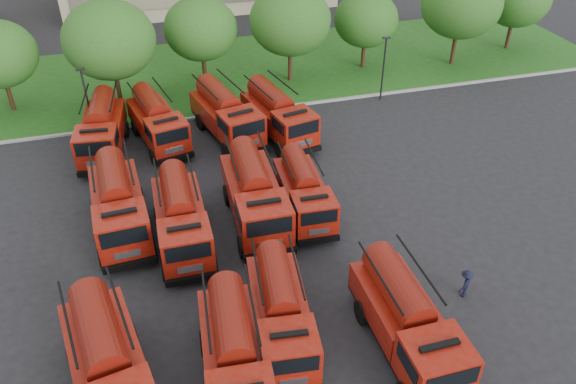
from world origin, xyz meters
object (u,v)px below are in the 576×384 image
(fire_truck_2, at_px, (281,311))
(firefighter_3, at_px, (462,295))
(fire_truck_6, at_px, (255,194))
(fire_truck_7, at_px, (304,191))
(fire_truck_4, at_px, (118,204))
(firefighter_5, at_px, (297,197))
(firefighter_2, at_px, (413,318))
(fire_truck_0, at_px, (109,367))
(firefighter_4, at_px, (111,356))
(fire_truck_1, at_px, (235,356))
(fire_truck_10, at_px, (226,114))
(fire_truck_8, at_px, (102,129))
(fire_truck_5, at_px, (181,217))
(fire_truck_9, at_px, (157,121))
(fire_truck_3, at_px, (407,320))
(fire_truck_11, at_px, (278,114))

(fire_truck_2, relative_size, firefighter_3, 4.52)
(fire_truck_6, relative_size, fire_truck_7, 1.18)
(fire_truck_4, xyz_separation_m, firefighter_5, (10.19, 0.31, -1.77))
(fire_truck_6, bearing_deg, firefighter_2, -58.43)
(fire_truck_4, bearing_deg, fire_truck_0, -97.56)
(fire_truck_0, relative_size, firefighter_4, 5.22)
(fire_truck_1, relative_size, fire_truck_10, 0.92)
(fire_truck_1, bearing_deg, fire_truck_8, 107.96)
(fire_truck_10, height_order, firefighter_3, fire_truck_10)
(fire_truck_5, height_order, fire_truck_7, fire_truck_5)
(fire_truck_2, relative_size, fire_truck_9, 0.93)
(fire_truck_10, bearing_deg, firefighter_2, -88.23)
(fire_truck_3, bearing_deg, fire_truck_9, 111.90)
(fire_truck_11, bearing_deg, fire_truck_3, -101.00)
(fire_truck_10, bearing_deg, fire_truck_8, 165.40)
(fire_truck_1, relative_size, fire_truck_9, 0.98)
(fire_truck_9, distance_m, firefighter_2, 22.03)
(firefighter_4, bearing_deg, fire_truck_2, -153.70)
(fire_truck_4, height_order, fire_truck_10, fire_truck_4)
(fire_truck_4, height_order, fire_truck_5, fire_truck_4)
(fire_truck_7, bearing_deg, fire_truck_1, -117.45)
(fire_truck_1, bearing_deg, firefighter_3, 14.00)
(fire_truck_6, relative_size, fire_truck_10, 0.98)
(fire_truck_6, bearing_deg, fire_truck_1, -105.54)
(fire_truck_3, bearing_deg, fire_truck_0, 175.43)
(fire_truck_5, bearing_deg, fire_truck_2, -65.89)
(fire_truck_1, xyz_separation_m, fire_truck_7, (6.06, 10.36, -0.14))
(fire_truck_5, xyz_separation_m, fire_truck_9, (-0.25, 11.31, -0.03))
(fire_truck_3, relative_size, firefighter_2, 4.07)
(fire_truck_6, height_order, firefighter_5, fire_truck_6)
(fire_truck_2, distance_m, firefighter_3, 9.28)
(fire_truck_2, bearing_deg, fire_truck_11, 82.06)
(fire_truck_6, distance_m, fire_truck_7, 2.85)
(fire_truck_6, xyz_separation_m, fire_truck_7, (2.83, -0.09, -0.28))
(fire_truck_5, relative_size, firefighter_5, 3.75)
(fire_truck_7, bearing_deg, fire_truck_3, -79.97)
(fire_truck_11, relative_size, firefighter_4, 5.10)
(fire_truck_5, distance_m, fire_truck_10, 11.71)
(fire_truck_3, bearing_deg, firefighter_3, 25.85)
(firefighter_5, bearing_deg, fire_truck_9, -61.75)
(fire_truck_8, bearing_deg, fire_truck_0, -83.33)
(fire_truck_11, relative_size, firefighter_3, 5.06)
(fire_truck_0, xyz_separation_m, firefighter_3, (16.36, 1.14, -1.77))
(fire_truck_11, height_order, firefighter_4, fire_truck_11)
(fire_truck_1, height_order, firefighter_4, fire_truck_1)
(fire_truck_11, xyz_separation_m, firefighter_4, (-11.97, -16.65, -1.72))
(fire_truck_0, height_order, fire_truck_2, fire_truck_0)
(fire_truck_0, xyz_separation_m, firefighter_4, (-0.16, 2.07, -1.77))
(fire_truck_0, height_order, fire_truck_9, fire_truck_0)
(fire_truck_7, xyz_separation_m, firefighter_5, (0.05, 1.52, -1.52))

